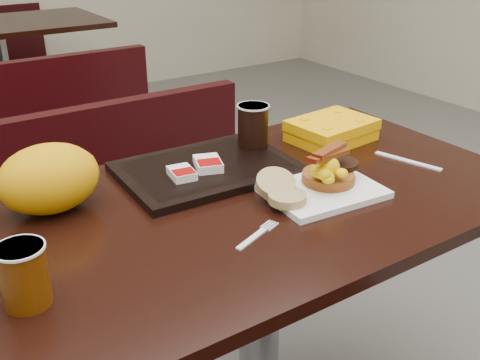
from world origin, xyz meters
TOP-DOWN VIEW (x-y plane):
  - table_near at (0.00, 0.00)m, footprint 1.20×0.70m
  - bench_near_n at (0.00, 0.70)m, footprint 1.00×0.46m
  - table_far at (0.00, 2.60)m, footprint 1.20×0.70m
  - bench_far_s at (0.00, 1.90)m, footprint 1.00×0.46m
  - platter at (0.11, -0.07)m, footprint 0.26×0.21m
  - pancake_stack at (0.15, -0.05)m, footprint 0.15×0.15m
  - sausage_patty at (0.19, -0.05)m, footprint 0.10×0.10m
  - scrambled_eggs at (0.12, -0.08)m, footprint 0.11×0.10m
  - bacon_strips at (0.12, -0.07)m, footprint 0.15×0.10m
  - muffin_bottom at (0.01, -0.08)m, footprint 0.09×0.09m
  - muffin_top at (0.01, -0.03)m, footprint 0.11×0.11m
  - coffee_cup_near at (-0.53, -0.11)m, footprint 0.09×0.09m
  - fork at (-0.13, -0.14)m, footprint 0.12×0.07m
  - knife at (0.41, -0.05)m, footprint 0.06×0.17m
  - condiment_syrup at (-0.03, 0.08)m, footprint 0.04×0.03m
  - condiment_ketchup at (-0.05, 0.07)m, footprint 0.04×0.03m
  - tray at (-0.04, 0.17)m, footprint 0.41×0.30m
  - hashbrown_sleeve_left at (-0.12, 0.14)m, footprint 0.06×0.08m
  - hashbrown_sleeve_right at (-0.04, 0.15)m, footprint 0.08×0.09m
  - coffee_cup_far at (0.13, 0.21)m, footprint 0.08×0.08m
  - clamshell at (0.35, 0.16)m, footprint 0.23×0.18m
  - paper_bag at (-0.40, 0.18)m, footprint 0.21×0.16m

SIDE VIEW (x-z plane):
  - bench_near_n at x=0.00m, z-range 0.00..0.72m
  - bench_far_s at x=0.00m, z-range 0.00..0.72m
  - table_near at x=0.00m, z-range 0.00..0.75m
  - table_far at x=0.00m, z-range 0.00..0.75m
  - fork at x=-0.13m, z-range 0.75..0.75m
  - knife at x=0.41m, z-range 0.75..0.75m
  - condiment_syrup at x=-0.03m, z-range 0.75..0.76m
  - condiment_ketchup at x=-0.05m, z-range 0.75..0.76m
  - platter at x=0.11m, z-range 0.75..0.76m
  - tray at x=-0.04m, z-range 0.75..0.77m
  - muffin_bottom at x=0.01m, z-range 0.76..0.78m
  - pancake_stack at x=0.15m, z-range 0.76..0.79m
  - hashbrown_sleeve_left at x=-0.12m, z-range 0.77..0.79m
  - clamshell at x=0.35m, z-range 0.75..0.81m
  - hashbrown_sleeve_right at x=-0.04m, z-range 0.77..0.79m
  - muffin_top at x=0.01m, z-range 0.76..0.81m
  - sausage_patty at x=0.19m, z-range 0.79..0.80m
  - coffee_cup_near at x=-0.53m, z-range 0.75..0.85m
  - scrambled_eggs at x=0.12m, z-range 0.79..0.83m
  - paper_bag at x=-0.40m, z-range 0.75..0.89m
  - coffee_cup_far at x=0.13m, z-range 0.77..0.88m
  - bacon_strips at x=0.12m, z-range 0.84..0.85m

